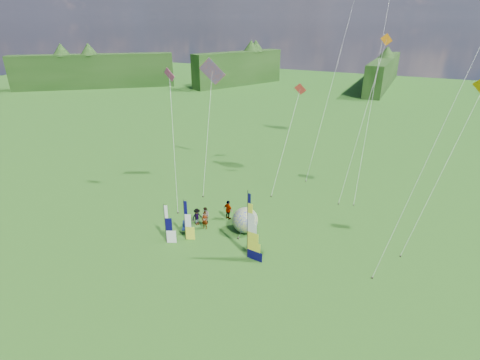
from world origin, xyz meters
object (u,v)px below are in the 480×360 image
at_px(spectator_d, 228,210).
at_px(camp_chair, 186,228).
at_px(side_banner_left, 185,221).
at_px(bol_inflatable, 245,220).
at_px(side_banner_far, 165,224).
at_px(spectator_a, 205,220).
at_px(spectator_b, 206,216).
at_px(spectator_c, 197,217).
at_px(kite_whale, 376,76).
at_px(feather_banner_main, 248,226).

relative_size(spectator_d, camp_chair, 1.67).
height_order(side_banner_left, spectator_d, side_banner_left).
distance_m(bol_inflatable, camp_chair, 5.08).
height_order(side_banner_far, spectator_a, side_banner_far).
bearing_deg(spectator_b, spectator_c, -113.25).
xyz_separation_m(side_banner_far, spectator_a, (1.65, 3.31, -0.92)).
bearing_deg(spectator_d, camp_chair, 80.38).
bearing_deg(kite_whale, spectator_c, -123.00).
xyz_separation_m(feather_banner_main, spectator_c, (-6.04, 2.52, -1.95)).
height_order(side_banner_far, kite_whale, kite_whale).
height_order(feather_banner_main, kite_whale, kite_whale).
distance_m(feather_banner_main, bol_inflatable, 4.11).
xyz_separation_m(spectator_a, spectator_b, (-0.40, 0.79, -0.02)).
bearing_deg(spectator_a, spectator_c, 162.47).
relative_size(feather_banner_main, spectator_c, 3.48).
xyz_separation_m(feather_banner_main, bol_inflatable, (-1.76, 3.34, -1.63)).
xyz_separation_m(side_banner_far, bol_inflatable, (4.98, 4.40, -0.61)).
bearing_deg(camp_chair, spectator_c, 64.84).
relative_size(side_banner_left, spectator_c, 2.26).
distance_m(bol_inflatable, spectator_b, 3.76).
xyz_separation_m(side_banner_left, camp_chair, (-0.49, 0.76, -1.22)).
relative_size(bol_inflatable, spectator_a, 1.39).
height_order(bol_inflatable, spectator_b, bol_inflatable).
height_order(side_banner_left, kite_whale, kite_whale).
relative_size(feather_banner_main, camp_chair, 4.97).
bearing_deg(kite_whale, feather_banner_main, -103.68).
xyz_separation_m(spectator_c, spectator_d, (1.99, 2.11, 0.13)).
xyz_separation_m(feather_banner_main, spectator_a, (-5.10, 2.25, -1.93)).
relative_size(side_banner_far, spectator_c, 2.18).
distance_m(side_banner_left, kite_whale, 23.62).
bearing_deg(bol_inflatable, side_banner_left, -139.85).
distance_m(spectator_b, spectator_d, 2.14).
bearing_deg(bol_inflatable, feather_banner_main, -62.20).
height_order(camp_chair, kite_whale, kite_whale).
height_order(bol_inflatable, kite_whale, kite_whale).
bearing_deg(spectator_c, side_banner_left, -147.96).
bearing_deg(camp_chair, spectator_b, 51.89).
bearing_deg(spectator_c, kite_whale, -12.74).
bearing_deg(bol_inflatable, kite_whale, 64.77).
height_order(side_banner_far, bol_inflatable, side_banner_far).
bearing_deg(side_banner_left, spectator_a, 56.20).
bearing_deg(spectator_b, camp_chair, -83.25).
bearing_deg(kite_whale, camp_chair, -120.53).
height_order(feather_banner_main, spectator_d, feather_banner_main).
distance_m(spectator_a, spectator_b, 0.89).
relative_size(feather_banner_main, spectator_d, 2.97).
distance_m(spectator_c, kite_whale, 22.42).
relative_size(camp_chair, kite_whale, 0.05).
relative_size(spectator_c, kite_whale, 0.07).
bearing_deg(camp_chair, side_banner_far, -129.97).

